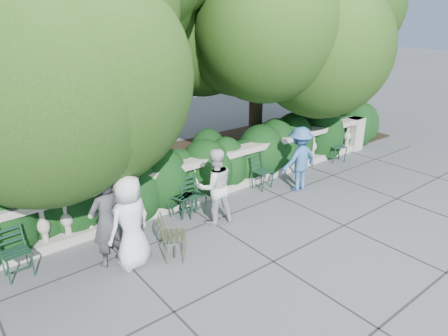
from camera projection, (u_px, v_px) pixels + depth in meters
ground at (255, 229)px, 7.88m from camera, size 90.00×90.00×0.00m
balustrade at (202, 179)px, 9.02m from camera, size 12.00×0.44×1.00m
shrub_hedge at (175, 182)px, 10.07m from camera, size 15.00×2.60×1.70m
tree_canopy at (188, 14)px, 9.17m from camera, size 15.04×6.52×6.78m
chair_a at (23, 280)px, 6.39m from camera, size 0.46×0.50×0.84m
chair_b at (198, 217)px, 8.37m from camera, size 0.45×0.49×0.84m
chair_c at (189, 216)px, 8.39m from camera, size 0.52×0.55×0.84m
chair_d at (187, 216)px, 8.39m from camera, size 0.59×0.61×0.84m
chair_e at (338, 163)px, 11.39m from camera, size 0.59×0.61×0.84m
chair_f at (267, 190)px, 9.64m from camera, size 0.50×0.54×0.84m
chair_weathered at (183, 257)px, 6.99m from camera, size 0.64×0.63×0.84m
person_businessman at (130, 222)px, 6.50m from camera, size 0.90×0.71×1.62m
person_woman_grey at (107, 221)px, 6.55m from camera, size 0.66×0.51×1.61m
person_casual_man at (215, 187)px, 7.90m from camera, size 0.89×0.77×1.57m
person_older_blue at (299, 159)px, 9.39m from camera, size 1.05×0.66×1.55m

